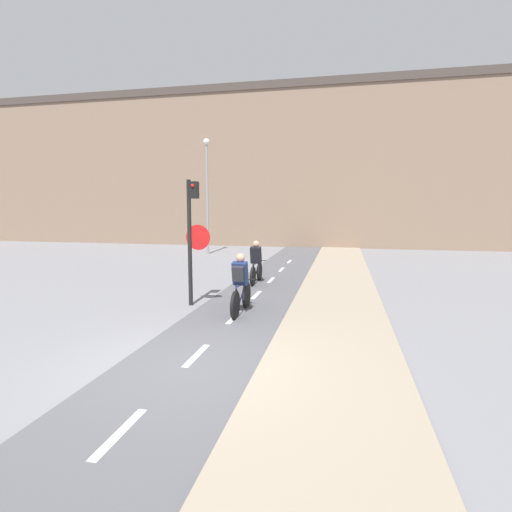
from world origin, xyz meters
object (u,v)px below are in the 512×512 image
Objects in this scene: traffic_light_pole at (192,229)px; street_lamp_far at (207,184)px; cyclist_near at (240,285)px; cyclist_far at (256,264)px.

traffic_light_pole is 0.53× the size of street_lamp_far.
cyclist_near is 1.04× the size of cyclist_far.
cyclist_far is (0.99, 3.39, -1.39)m from traffic_light_pole.
street_lamp_far reaches higher than cyclist_near.
cyclist_far is (-0.46, 3.95, -0.05)m from cyclist_near.
street_lamp_far is at bearing 112.64° from cyclist_near.
cyclist_near is at bearing -83.31° from cyclist_far.
street_lamp_far is 3.66× the size of cyclist_far.
street_lamp_far is 9.78m from cyclist_far.
cyclist_near is (5.00, -11.98, -3.21)m from street_lamp_far.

